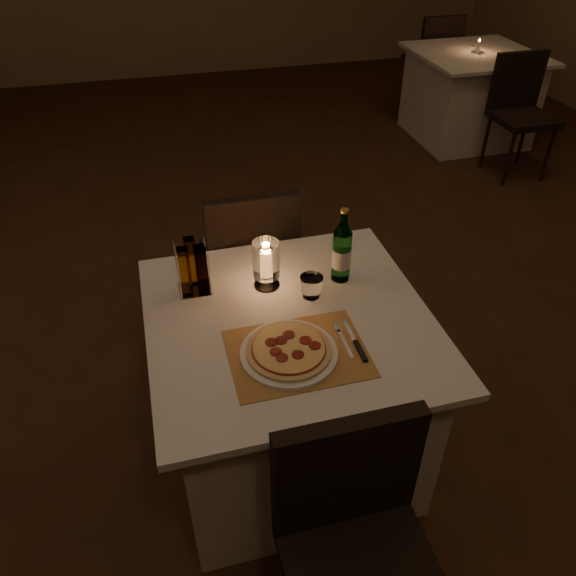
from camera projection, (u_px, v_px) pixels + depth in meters
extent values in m
cube|color=#402414|center=(242.00, 377.00, 2.78)|extent=(8.00, 10.00, 0.02)
cube|color=silver|center=(289.00, 392.00, 2.22)|extent=(0.88, 0.88, 0.71)
cube|color=silver|center=(289.00, 321.00, 1.99)|extent=(1.00, 1.00, 0.03)
cube|color=black|center=(347.00, 473.00, 1.54)|extent=(0.42, 0.05, 0.42)
cylinder|color=black|center=(288.00, 576.00, 1.78)|extent=(0.03, 0.03, 0.44)
cylinder|color=black|center=(388.00, 549.00, 1.85)|extent=(0.03, 0.03, 0.44)
cube|color=black|center=(248.00, 260.00, 2.77)|extent=(0.42, 0.42, 0.05)
cube|color=black|center=(254.00, 240.00, 2.49)|extent=(0.42, 0.05, 0.42)
cylinder|color=black|center=(274.00, 274.00, 3.08)|extent=(0.03, 0.03, 0.44)
cylinder|color=black|center=(212.00, 284.00, 3.01)|extent=(0.03, 0.03, 0.44)
cylinder|color=black|center=(290.00, 313.00, 2.82)|extent=(0.03, 0.03, 0.44)
cylinder|color=black|center=(223.00, 324.00, 2.75)|extent=(0.03, 0.03, 0.44)
cube|color=#B2793E|center=(298.00, 353.00, 1.84)|extent=(0.45, 0.34, 0.00)
cylinder|color=white|center=(289.00, 353.00, 1.83)|extent=(0.32, 0.32, 0.01)
cylinder|color=#D8B77F|center=(289.00, 350.00, 1.82)|extent=(0.28, 0.28, 0.01)
cylinder|color=maroon|center=(289.00, 348.00, 1.82)|extent=(0.24, 0.24, 0.00)
cylinder|color=#EACC7F|center=(289.00, 347.00, 1.81)|extent=(0.24, 0.24, 0.00)
cylinder|color=maroon|center=(306.00, 340.00, 1.84)|extent=(0.04, 0.04, 0.00)
cylinder|color=maroon|center=(289.00, 335.00, 1.86)|extent=(0.04, 0.04, 0.00)
cylinder|color=maroon|center=(281.00, 340.00, 1.84)|extent=(0.04, 0.04, 0.00)
cylinder|color=maroon|center=(271.00, 342.00, 1.83)|extent=(0.04, 0.04, 0.00)
cylinder|color=maroon|center=(276.00, 352.00, 1.79)|extent=(0.04, 0.04, 0.00)
cylinder|color=maroon|center=(282.00, 358.00, 1.77)|extent=(0.04, 0.04, 0.00)
cylinder|color=maroon|center=(298.00, 355.00, 1.78)|extent=(0.04, 0.04, 0.00)
cylinder|color=maroon|center=(315.00, 345.00, 1.82)|extent=(0.04, 0.04, 0.00)
cube|color=silver|center=(345.00, 344.00, 1.87)|extent=(0.01, 0.14, 0.00)
cube|color=silver|center=(337.00, 327.00, 1.94)|extent=(0.02, 0.05, 0.00)
cube|color=black|center=(360.00, 351.00, 1.84)|extent=(0.02, 0.10, 0.01)
cube|color=silver|center=(349.00, 330.00, 1.92)|extent=(0.01, 0.12, 0.00)
cylinder|color=#5BA95F|center=(341.00, 256.00, 2.11)|extent=(0.07, 0.07, 0.20)
cylinder|color=#5BA95F|center=(344.00, 217.00, 2.01)|extent=(0.03, 0.03, 0.04)
cylinder|color=gold|center=(345.00, 211.00, 1.99)|extent=(0.03, 0.03, 0.01)
cylinder|color=silver|center=(341.00, 257.00, 2.11)|extent=(0.07, 0.07, 0.08)
cylinder|color=white|center=(267.00, 284.00, 2.13)|extent=(0.10, 0.10, 0.01)
cylinder|color=white|center=(267.00, 279.00, 2.12)|extent=(0.02, 0.02, 0.04)
cylinder|color=white|center=(266.00, 259.00, 2.06)|extent=(0.10, 0.10, 0.14)
cylinder|color=white|center=(266.00, 263.00, 2.07)|extent=(0.03, 0.03, 0.11)
ellipsoid|color=orange|center=(266.00, 247.00, 2.03)|extent=(0.02, 0.02, 0.03)
cube|color=white|center=(195.00, 288.00, 2.12)|extent=(0.12, 0.12, 0.01)
cylinder|color=white|center=(179.00, 279.00, 2.01)|extent=(0.01, 0.01, 0.18)
cylinder|color=white|center=(210.00, 275.00, 2.03)|extent=(0.01, 0.01, 0.18)
cylinder|color=white|center=(176.00, 262.00, 2.09)|extent=(0.01, 0.01, 0.18)
cylinder|color=white|center=(206.00, 258.00, 2.11)|extent=(0.01, 0.01, 0.18)
cube|color=#BF8C33|center=(185.00, 272.00, 2.03)|extent=(0.04, 0.04, 0.20)
cube|color=#3F1E14|center=(202.00, 270.00, 2.04)|extent=(0.04, 0.04, 0.20)
cube|color=#BF8C33|center=(192.00, 262.00, 2.08)|extent=(0.04, 0.04, 0.20)
cube|color=silver|center=(468.00, 98.00, 4.96)|extent=(0.88, 0.88, 0.71)
cube|color=silver|center=(477.00, 54.00, 4.73)|extent=(1.00, 1.00, 0.03)
cube|color=black|center=(524.00, 118.00, 4.28)|extent=(0.42, 0.42, 0.05)
cube|color=black|center=(517.00, 80.00, 4.28)|extent=(0.42, 0.05, 0.42)
cylinder|color=black|center=(509.00, 159.00, 4.26)|extent=(0.03, 0.03, 0.44)
cylinder|color=black|center=(548.00, 155.00, 4.33)|extent=(0.03, 0.03, 0.44)
cylinder|color=black|center=(485.00, 142.00, 4.52)|extent=(0.03, 0.03, 0.44)
cylinder|color=black|center=(522.00, 138.00, 4.59)|extent=(0.03, 0.03, 0.44)
cube|color=black|center=(430.00, 61.00, 5.51)|extent=(0.42, 0.42, 0.05)
cube|color=black|center=(442.00, 41.00, 5.23)|extent=(0.42, 0.05, 0.42)
cylinder|color=black|center=(434.00, 79.00, 5.82)|extent=(0.03, 0.03, 0.44)
cylinder|color=black|center=(403.00, 82.00, 5.75)|extent=(0.03, 0.03, 0.44)
cylinder|color=black|center=(449.00, 89.00, 5.56)|extent=(0.03, 0.03, 0.44)
cylinder|color=black|center=(418.00, 92.00, 5.49)|extent=(0.03, 0.03, 0.44)
cylinder|color=white|center=(478.00, 47.00, 4.70)|extent=(0.03, 0.03, 0.09)
ellipsoid|color=orange|center=(480.00, 40.00, 4.66)|extent=(0.01, 0.01, 0.02)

